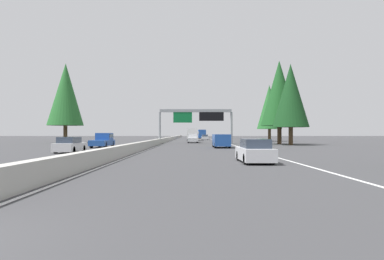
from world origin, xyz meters
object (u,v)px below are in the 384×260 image
object	(u,v)px
conifer_right_far	(269,107)
sedan_near_center	(255,151)
sign_gantry_overhead	(197,116)
sedan_near_right	(205,137)
oncoming_near	(70,145)
oncoming_far	(103,140)
conifer_left_near	(66,94)
bus_distant_a	(202,134)
pickup_far_right	(193,138)
conifer_right_mid	(279,93)
conifer_right_near	(291,96)
box_truck_mid_right	(192,134)
minivan_distant_b	(221,140)

from	to	relation	value
conifer_right_far	sedan_near_center	bearing A→B (deg)	165.60
sign_gantry_overhead	sedan_near_center	xyz separation A→B (m)	(-35.76, -3.01, -4.05)
sedan_near_right	oncoming_near	size ratio (longest dim) A/B	1.00
sedan_near_right	oncoming_far	size ratio (longest dim) A/B	0.79
sign_gantry_overhead	conifer_left_near	world-z (taller)	conifer_left_near
sedan_near_right	bus_distant_a	bearing A→B (deg)	-0.09
sedan_near_center	conifer_right_far	bearing A→B (deg)	-14.40
pickup_far_right	conifer_right_far	distance (m)	21.80
sign_gantry_overhead	oncoming_far	xyz separation A→B (m)	(-13.37, 12.45, -3.82)
sedan_near_center	conifer_right_mid	size ratio (longest dim) A/B	0.31
pickup_far_right	conifer_right_far	xyz separation A→B (m)	(10.82, -17.61, 6.93)
oncoming_far	conifer_right_near	size ratio (longest dim) A/B	0.44
sedan_near_center	oncoming_near	world-z (taller)	same
sedan_near_center	box_truck_mid_right	xyz separation A→B (m)	(60.60, 3.72, 0.93)
pickup_far_right	sign_gantry_overhead	bearing A→B (deg)	-175.56
minivan_distant_b	sedan_near_right	bearing A→B (deg)	-0.07
sedan_near_center	conifer_right_near	xyz separation A→B (m)	(30.26, -11.48, 6.99)
box_truck_mid_right	oncoming_near	world-z (taller)	box_truck_mid_right
conifer_right_far	bus_distant_a	bearing A→B (deg)	17.81
conifer_right_mid	conifer_left_near	bearing A→B (deg)	79.74
minivan_distant_b	oncoming_near	xyz separation A→B (m)	(-10.27, 15.29, -0.27)
conifer_right_near	pickup_far_right	bearing A→B (deg)	48.40
minivan_distant_b	sign_gantry_overhead	bearing A→B (deg)	10.87
oncoming_near	conifer_right_near	distance (m)	34.04
oncoming_near	conifer_left_near	xyz separation A→B (m)	(30.79, 12.25, 8.49)
oncoming_far	pickup_far_right	bearing A→B (deg)	150.92
bus_distant_a	conifer_left_near	bearing A→B (deg)	154.02
sedan_near_right	box_truck_mid_right	distance (m)	11.11
bus_distant_a	oncoming_far	world-z (taller)	bus_distant_a
conifer_right_near	conifer_right_far	world-z (taller)	conifer_right_far
conifer_right_near	conifer_right_far	xyz separation A→B (m)	(24.23, -2.51, 0.18)
conifer_right_near	sedan_near_right	bearing A→B (deg)	15.85
sign_gantry_overhead	oncoming_far	bearing A→B (deg)	137.04
box_truck_mid_right	bus_distant_a	bearing A→B (deg)	-5.56
sign_gantry_overhead	sedan_near_right	xyz separation A→B (m)	(35.30, -2.91, -4.05)
sign_gantry_overhead	sedan_near_right	world-z (taller)	sign_gantry_overhead
oncoming_far	conifer_right_far	xyz separation A→B (m)	(32.10, -29.45, 6.93)
oncoming_far	sedan_near_right	bearing A→B (deg)	162.49
oncoming_near	oncoming_far	bearing A→B (deg)	-179.99
conifer_right_far	conifer_right_mid	bearing A→B (deg)	171.12
pickup_far_right	bus_distant_a	size ratio (longest dim) A/B	0.49
sedan_near_center	sedan_near_right	bearing A→B (deg)	0.08
conifer_right_near	conifer_left_near	bearing A→B (deg)	74.05
conifer_right_near	box_truck_mid_right	bearing A→B (deg)	26.61
minivan_distant_b	box_truck_mid_right	size ratio (longest dim) A/B	0.59
sedan_near_center	conifer_right_near	bearing A→B (deg)	-20.77
bus_distant_a	minivan_distant_b	bearing A→B (deg)	179.92
sedan_near_center	conifer_left_near	world-z (taller)	conifer_left_near
sedan_near_right	conifer_right_mid	xyz separation A→B (m)	(-36.59, -10.96, 7.89)
conifer_right_near	conifer_right_far	distance (m)	24.36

